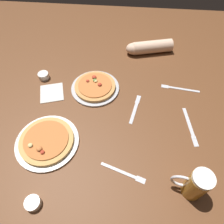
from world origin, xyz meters
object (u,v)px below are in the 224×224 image
(ramekin_sauce, at_px, (33,203))
(knife_spare, at_px, (190,126))
(diner_arm, at_px, (148,47))
(napkin_folded, at_px, (52,93))
(pizza_plate_near, at_px, (47,141))
(fork_spare, at_px, (179,88))
(pizza_plate_far, at_px, (95,87))
(beer_mug_dark, at_px, (196,184))
(knife_right, at_px, (135,109))
(ramekin_butter, at_px, (44,76))
(fork_left, at_px, (124,173))

(ramekin_sauce, xyz_separation_m, knife_spare, (0.71, 0.45, -0.01))
(diner_arm, bearing_deg, napkin_folded, -142.56)
(pizza_plate_near, distance_m, fork_spare, 0.82)
(pizza_plate_far, height_order, diner_arm, diner_arm)
(beer_mug_dark, bearing_deg, ramekin_sauce, -169.95)
(beer_mug_dark, height_order, knife_spare, beer_mug_dark)
(ramekin_sauce, bearing_deg, fork_spare, 46.82)
(fork_spare, bearing_deg, napkin_folded, -172.20)
(ramekin_sauce, xyz_separation_m, knife_right, (0.41, 0.54, -0.01))
(ramekin_butter, xyz_separation_m, diner_arm, (0.66, 0.32, 0.02))
(fork_left, height_order, fork_spare, same)
(pizza_plate_near, relative_size, ramekin_sauce, 4.81)
(pizza_plate_far, xyz_separation_m, ramekin_butter, (-0.34, 0.06, 0.00))
(fork_left, relative_size, diner_arm, 0.66)
(napkin_folded, bearing_deg, ramekin_butter, 124.00)
(pizza_plate_far, xyz_separation_m, knife_right, (0.25, -0.13, -0.01))
(ramekin_sauce, bearing_deg, diner_arm, 65.35)
(beer_mug_dark, xyz_separation_m, knife_spare, (0.05, 0.33, -0.08))
(ramekin_sauce, xyz_separation_m, fork_left, (0.37, 0.17, -0.01))
(pizza_plate_near, relative_size, napkin_folded, 2.22)
(fork_left, bearing_deg, knife_spare, 40.11)
(fork_spare, bearing_deg, fork_left, -118.96)
(fork_left, bearing_deg, knife_right, 83.65)
(diner_arm, bearing_deg, knife_spare, -69.94)
(knife_right, bearing_deg, ramekin_butter, 161.52)
(fork_spare, relative_size, knife_spare, 0.96)
(fork_left, bearing_deg, pizza_plate_far, 111.94)
(ramekin_sauce, bearing_deg, pizza_plate_far, 76.22)
(pizza_plate_far, bearing_deg, fork_left, -68.06)
(ramekin_sauce, relative_size, fork_left, 0.31)
(beer_mug_dark, bearing_deg, ramekin_butter, 143.29)
(napkin_folded, height_order, diner_arm, diner_arm)
(beer_mug_dark, distance_m, ramekin_sauce, 0.67)
(pizza_plate_near, bearing_deg, knife_right, 30.29)
(pizza_plate_near, xyz_separation_m, ramekin_sauce, (0.02, -0.29, -0.00))
(ramekin_sauce, xyz_separation_m, diner_arm, (0.48, 1.06, 0.03))
(pizza_plate_near, bearing_deg, beer_mug_dark, -14.04)
(fork_left, bearing_deg, ramekin_sauce, -155.67)
(ramekin_sauce, bearing_deg, knife_spare, 32.52)
(ramekin_sauce, bearing_deg, fork_left, 24.33)
(beer_mug_dark, relative_size, fork_spare, 0.74)
(diner_arm, bearing_deg, knife_right, -98.03)
(pizza_plate_far, bearing_deg, fork_spare, 5.12)
(knife_right, bearing_deg, fork_left, -96.35)
(beer_mug_dark, distance_m, diner_arm, 0.96)
(ramekin_butter, xyz_separation_m, fork_spare, (0.85, -0.02, -0.02))
(beer_mug_dark, xyz_separation_m, knife_right, (-0.25, 0.42, -0.08))
(pizza_plate_near, xyz_separation_m, diner_arm, (0.51, 0.77, 0.03))
(napkin_folded, relative_size, fork_left, 0.67)
(fork_left, distance_m, diner_arm, 0.90)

